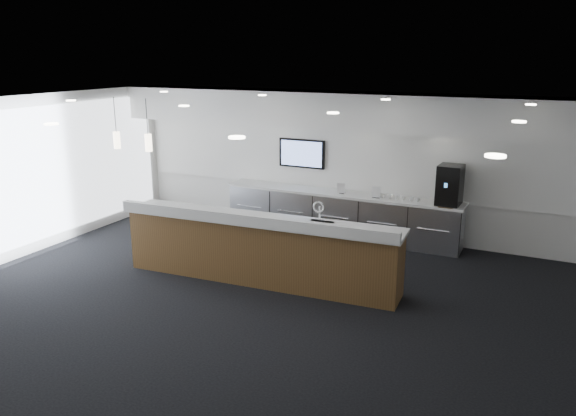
% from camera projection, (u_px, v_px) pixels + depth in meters
% --- Properties ---
extents(ground, '(10.00, 10.00, 0.00)m').
position_uv_depth(ground, '(257.00, 302.00, 8.72)').
color(ground, black).
rests_on(ground, ground).
extents(ceiling, '(10.00, 8.00, 0.02)m').
position_uv_depth(ceiling, '(254.00, 107.00, 7.93)').
color(ceiling, black).
rests_on(ceiling, back_wall).
extents(back_wall, '(10.00, 0.02, 3.00)m').
position_uv_depth(back_wall, '(347.00, 163.00, 11.80)').
color(back_wall, white).
rests_on(back_wall, ground).
extents(left_wall, '(0.02, 8.00, 3.00)m').
position_uv_depth(left_wall, '(19.00, 178.00, 10.41)').
color(left_wall, white).
rests_on(left_wall, ground).
extents(soffit_bulkhead, '(10.00, 0.90, 0.70)m').
position_uv_depth(soffit_bulkhead, '(341.00, 110.00, 11.11)').
color(soffit_bulkhead, white).
rests_on(soffit_bulkhead, back_wall).
extents(alcove_panel, '(9.80, 0.06, 1.40)m').
position_uv_depth(alcove_panel, '(347.00, 159.00, 11.75)').
color(alcove_panel, white).
rests_on(alcove_panel, back_wall).
extents(window_blinds_wall, '(0.04, 7.36, 2.55)m').
position_uv_depth(window_blinds_wall, '(21.00, 178.00, 10.39)').
color(window_blinds_wall, '#D2E2FC').
rests_on(window_blinds_wall, left_wall).
extents(back_credenza, '(5.06, 0.66, 0.95)m').
position_uv_depth(back_credenza, '(340.00, 214.00, 11.76)').
color(back_credenza, '#97999F').
rests_on(back_credenza, ground).
extents(wall_tv, '(1.05, 0.08, 0.62)m').
position_uv_depth(wall_tv, '(302.00, 153.00, 12.10)').
color(wall_tv, black).
rests_on(wall_tv, back_wall).
extents(pendant_left, '(0.12, 0.12, 0.30)m').
position_uv_depth(pendant_left, '(157.00, 141.00, 9.82)').
color(pendant_left, '#FFEAC6').
rests_on(pendant_left, ceiling).
extents(pendant_right, '(0.12, 0.12, 0.30)m').
position_uv_depth(pendant_right, '(125.00, 139.00, 10.11)').
color(pendant_right, '#FFEAC6').
rests_on(pendant_right, ceiling).
extents(ceiling_can_lights, '(7.00, 5.00, 0.02)m').
position_uv_depth(ceiling_can_lights, '(254.00, 109.00, 7.93)').
color(ceiling_can_lights, white).
rests_on(ceiling_can_lights, ceiling).
extents(service_counter, '(4.86, 1.08, 1.49)m').
position_uv_depth(service_counter, '(260.00, 249.00, 9.39)').
color(service_counter, brown).
rests_on(service_counter, ground).
extents(coffee_machine, '(0.46, 0.58, 0.76)m').
position_uv_depth(coffee_machine, '(450.00, 185.00, 10.61)').
color(coffee_machine, black).
rests_on(coffee_machine, back_credenza).
extents(info_sign_left, '(0.16, 0.07, 0.22)m').
position_uv_depth(info_sign_left, '(341.00, 188.00, 11.51)').
color(info_sign_left, white).
rests_on(info_sign_left, back_credenza).
extents(info_sign_right, '(0.17, 0.04, 0.23)m').
position_uv_depth(info_sign_right, '(376.00, 192.00, 11.16)').
color(info_sign_right, white).
rests_on(info_sign_right, back_credenza).
extents(cup_0, '(0.09, 0.09, 0.09)m').
position_uv_depth(cup_0, '(418.00, 199.00, 10.89)').
color(cup_0, white).
rests_on(cup_0, back_credenza).
extents(cup_1, '(0.13, 0.13, 0.09)m').
position_uv_depth(cup_1, '(411.00, 199.00, 10.95)').
color(cup_1, white).
rests_on(cup_1, back_credenza).
extents(cup_2, '(0.11, 0.11, 0.09)m').
position_uv_depth(cup_2, '(404.00, 198.00, 11.01)').
color(cup_2, white).
rests_on(cup_2, back_credenza).
extents(cup_3, '(0.12, 0.12, 0.09)m').
position_uv_depth(cup_3, '(397.00, 197.00, 11.07)').
color(cup_3, white).
rests_on(cup_3, back_credenza).
extents(cup_4, '(0.13, 0.13, 0.09)m').
position_uv_depth(cup_4, '(390.00, 196.00, 11.13)').
color(cup_4, white).
rests_on(cup_4, back_credenza).
extents(cup_5, '(0.10, 0.10, 0.09)m').
position_uv_depth(cup_5, '(383.00, 196.00, 11.18)').
color(cup_5, white).
rests_on(cup_5, back_credenza).
extents(cup_6, '(0.13, 0.13, 0.09)m').
position_uv_depth(cup_6, '(376.00, 195.00, 11.24)').
color(cup_6, white).
rests_on(cup_6, back_credenza).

